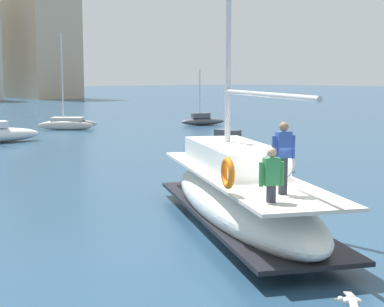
{
  "coord_description": "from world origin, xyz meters",
  "views": [
    {
      "loc": [
        -10.65,
        -9.4,
        4.02
      ],
      "look_at": [
        0.19,
        3.49,
        1.8
      ],
      "focal_mm": 54.94,
      "sensor_mm": 36.0,
      "label": 1
    }
  ],
  "objects_px": {
    "moored_catamaran": "(68,122)",
    "mooring_buoy": "(288,168)",
    "seagull": "(350,301)",
    "moored_ketch_distant": "(203,120)",
    "main_sailboat": "(239,194)",
    "moored_cutter_left": "(230,140)"
  },
  "relations": [
    {
      "from": "moored_catamaran",
      "to": "moored_ketch_distant",
      "type": "distance_m",
      "value": 11.01
    },
    {
      "from": "moored_catamaran",
      "to": "mooring_buoy",
      "type": "height_order",
      "value": "moored_catamaran"
    },
    {
      "from": "mooring_buoy",
      "to": "moored_ketch_distant",
      "type": "bearing_deg",
      "value": 57.64
    },
    {
      "from": "main_sailboat",
      "to": "moored_ketch_distant",
      "type": "height_order",
      "value": "main_sailboat"
    },
    {
      "from": "moored_ketch_distant",
      "to": "seagull",
      "type": "relative_size",
      "value": 5.28
    },
    {
      "from": "main_sailboat",
      "to": "seagull",
      "type": "bearing_deg",
      "value": -115.43
    },
    {
      "from": "moored_cutter_left",
      "to": "seagull",
      "type": "bearing_deg",
      "value": -128.55
    },
    {
      "from": "main_sailboat",
      "to": "moored_cutter_left",
      "type": "xyz_separation_m",
      "value": [
        11.98,
        12.9,
        -0.45
      ]
    },
    {
      "from": "moored_ketch_distant",
      "to": "seagull",
      "type": "distance_m",
      "value": 38.72
    },
    {
      "from": "main_sailboat",
      "to": "seagull",
      "type": "xyz_separation_m",
      "value": [
        -2.51,
        -5.28,
        -0.73
      ]
    },
    {
      "from": "moored_cutter_left",
      "to": "mooring_buoy",
      "type": "xyz_separation_m",
      "value": [
        -3.89,
        -7.67,
        -0.29
      ]
    },
    {
      "from": "moored_cutter_left",
      "to": "moored_ketch_distant",
      "type": "relative_size",
      "value": 1.23
    },
    {
      "from": "main_sailboat",
      "to": "moored_catamaran",
      "type": "height_order",
      "value": "main_sailboat"
    },
    {
      "from": "moored_catamaran",
      "to": "mooring_buoy",
      "type": "xyz_separation_m",
      "value": [
        -2.57,
        -24.21,
        -0.39
      ]
    },
    {
      "from": "main_sailboat",
      "to": "mooring_buoy",
      "type": "height_order",
      "value": "main_sailboat"
    },
    {
      "from": "moored_ketch_distant",
      "to": "main_sailboat",
      "type": "bearing_deg",
      "value": -129.38
    },
    {
      "from": "moored_catamaran",
      "to": "seagull",
      "type": "height_order",
      "value": "moored_catamaran"
    },
    {
      "from": "moored_catamaran",
      "to": "seagull",
      "type": "distance_m",
      "value": 37.14
    },
    {
      "from": "moored_cutter_left",
      "to": "moored_ketch_distant",
      "type": "distance_m",
      "value": 15.48
    },
    {
      "from": "moored_catamaran",
      "to": "moored_cutter_left",
      "type": "distance_m",
      "value": 16.59
    },
    {
      "from": "main_sailboat",
      "to": "moored_cutter_left",
      "type": "height_order",
      "value": "main_sailboat"
    },
    {
      "from": "main_sailboat",
      "to": "moored_catamaran",
      "type": "xyz_separation_m",
      "value": [
        10.66,
        29.44,
        -0.36
      ]
    }
  ]
}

